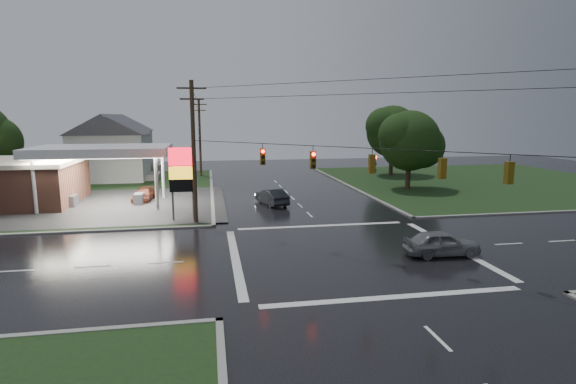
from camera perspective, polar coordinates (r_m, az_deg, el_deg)
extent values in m
plane|color=black|center=(28.25, 7.75, -7.64)|extent=(120.00, 120.00, 0.00)
cube|color=black|center=(55.20, -28.53, -0.19)|extent=(36.00, 36.00, 0.08)
cube|color=black|center=(62.61, 23.38, 1.22)|extent=(36.00, 36.00, 0.08)
cube|color=#2D2D2D|center=(45.92, -24.53, -1.60)|extent=(26.00, 18.00, 0.02)
cube|color=brown|center=(49.71, -31.95, 0.84)|extent=(12.00, 10.00, 4.00)
cube|color=beige|center=(49.48, -32.16, 3.24)|extent=(12.40, 10.40, 0.40)
cylinder|color=silver|center=(43.59, -29.53, 0.67)|extent=(0.30, 0.30, 5.00)
cylinder|color=silver|center=(41.33, -16.36, 1.11)|extent=(0.30, 0.30, 5.00)
cylinder|color=silver|center=(49.24, -27.25, 1.75)|extent=(0.30, 0.30, 5.00)
cylinder|color=silver|center=(47.24, -15.59, 2.18)|extent=(0.30, 0.30, 5.00)
cube|color=silver|center=(44.81, -22.50, 4.88)|extent=(12.00, 8.00, 0.80)
cube|color=white|center=(44.84, -22.47, 4.35)|extent=(11.40, 7.40, 0.04)
cube|color=#59595E|center=(46.10, -25.77, -1.07)|extent=(0.80, 1.60, 1.10)
cube|color=#59595E|center=(44.83, -18.38, -0.87)|extent=(0.80, 1.60, 1.10)
cylinder|color=#59595E|center=(36.66, -14.51, 0.94)|extent=(0.16, 0.16, 6.00)
cylinder|color=#59595E|center=(36.57, -12.01, 1.02)|extent=(0.16, 0.16, 6.00)
cube|color=red|center=(36.35, -13.39, 4.41)|extent=(2.00, 0.35, 1.40)
cube|color=gold|center=(36.49, -13.31, 2.38)|extent=(2.00, 0.35, 1.00)
cube|color=black|center=(36.62, -13.25, 0.83)|extent=(2.00, 0.35, 1.00)
cylinder|color=#382619|center=(35.29, -11.87, 4.81)|extent=(0.32, 0.32, 11.00)
cube|color=#382619|center=(35.23, -12.16, 12.77)|extent=(2.20, 0.12, 0.12)
cube|color=#382619|center=(35.19, -12.11, 11.47)|extent=(1.80, 0.12, 0.12)
cylinder|color=#382619|center=(63.74, -11.12, 6.68)|extent=(0.32, 0.32, 10.50)
cube|color=#382619|center=(63.68, -11.26, 10.86)|extent=(2.20, 0.12, 0.12)
cube|color=#382619|center=(63.67, -11.24, 10.14)|extent=(1.80, 0.12, 0.12)
cube|color=#59470C|center=(30.74, -3.23, 4.50)|extent=(0.34, 0.34, 1.10)
cylinder|color=#FF0C07|center=(30.51, -3.20, 5.17)|extent=(0.22, 0.08, 0.22)
cube|color=#59470C|center=(28.44, 3.18, 4.08)|extent=(0.34, 0.34, 1.10)
cylinder|color=#FF0C07|center=(28.21, 3.28, 4.81)|extent=(0.22, 0.08, 0.22)
cube|color=#59470C|center=(26.55, 10.61, 3.53)|extent=(0.34, 0.34, 1.10)
cylinder|color=#FF0C07|center=(26.58, 11.04, 4.35)|extent=(0.08, 0.22, 0.22)
cube|color=#59470C|center=(25.17, 19.00, 2.84)|extent=(0.34, 0.34, 1.10)
cylinder|color=#FF0C07|center=(25.31, 18.82, 3.75)|extent=(0.22, 0.08, 0.22)
cube|color=#59470C|center=(24.49, 26.25, 2.20)|extent=(0.34, 0.34, 1.10)
cylinder|color=#FF0C07|center=(24.61, 26.05, 3.14)|extent=(0.22, 0.08, 0.22)
cube|color=silver|center=(63.16, -21.60, 4.11)|extent=(9.00, 8.00, 6.00)
cube|color=gray|center=(62.59, -16.69, 1.94)|extent=(1.60, 4.80, 0.80)
cube|color=silver|center=(75.09, -20.55, 4.95)|extent=(9.00, 8.00, 6.00)
cube|color=gray|center=(74.55, -16.43, 3.13)|extent=(1.60, 4.80, 0.80)
cylinder|color=black|center=(52.97, 15.03, 3.00)|extent=(0.56, 0.56, 5.04)
sphere|color=black|center=(52.72, 15.18, 6.30)|extent=(6.80, 6.80, 6.80)
sphere|color=black|center=(53.77, 16.66, 5.62)|extent=(5.10, 5.10, 5.10)
sphere|color=black|center=(51.76, 14.03, 7.09)|extent=(4.76, 4.76, 4.76)
cylinder|color=black|center=(65.07, 12.99, 4.51)|extent=(0.56, 0.56, 5.60)
sphere|color=black|center=(64.86, 13.10, 7.50)|extent=(7.20, 7.20, 7.20)
sphere|color=black|center=(65.89, 14.43, 6.87)|extent=(5.40, 5.40, 5.40)
sphere|color=black|center=(63.92, 12.07, 8.23)|extent=(5.04, 5.04, 5.04)
imported|color=black|center=(42.67, -2.07, -0.60)|extent=(2.85, 4.93, 1.54)
imported|color=slate|center=(28.81, 18.94, -6.15)|extent=(4.62, 2.08, 1.54)
imported|color=#4D1D11|center=(46.72, -17.83, -0.35)|extent=(2.18, 4.41, 1.23)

